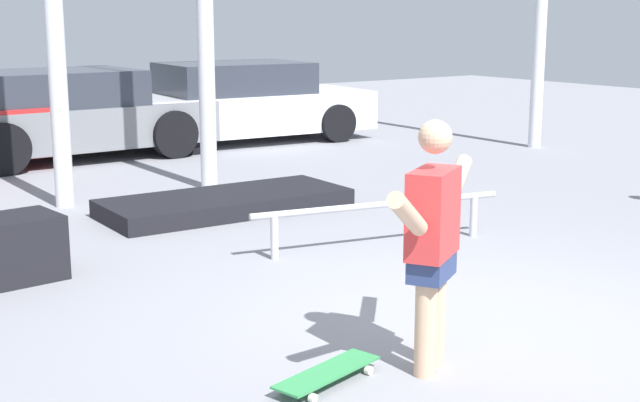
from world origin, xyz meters
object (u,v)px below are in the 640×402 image
object	(u,v)px
grind_rail	(379,211)
parked_car_white	(241,103)
parked_car_grey	(66,115)
manual_pad	(226,203)
skateboard	(327,373)
skateboarder	(433,237)

from	to	relation	value
grind_rail	parked_car_white	distance (m)	7.13
parked_car_grey	grind_rail	bearing A→B (deg)	-86.15
parked_car_grey	manual_pad	bearing A→B (deg)	-89.20
skateboard	parked_car_grey	xyz separation A→B (m)	(1.69, 8.86, 0.58)
grind_rail	skateboard	bearing A→B (deg)	-134.75
skateboarder	parked_car_white	world-z (taller)	skateboarder
grind_rail	parked_car_white	world-z (taller)	parked_car_white
parked_car_grey	parked_car_white	world-z (taller)	parked_car_white
parked_car_white	skateboard	bearing A→B (deg)	-112.94
skateboarder	manual_pad	distance (m)	4.74
skateboard	parked_car_grey	world-z (taller)	parked_car_grey
skateboarder	parked_car_white	xyz separation A→B (m)	(4.07, 9.08, -0.19)
skateboarder	manual_pad	xyz separation A→B (m)	(1.18, 4.53, -0.73)
manual_pad	skateboard	bearing A→B (deg)	-112.45
skateboard	parked_car_grey	distance (m)	9.04
grind_rail	parked_car_white	size ratio (longest dim) A/B	0.57
skateboarder	manual_pad	size ratio (longest dim) A/B	0.57
manual_pad	parked_car_white	world-z (taller)	parked_car_white
parked_car_grey	skateboarder	bearing A→B (deg)	-97.22
skateboard	manual_pad	distance (m)	4.69
skateboard	grind_rail	size ratio (longest dim) A/B	0.32
skateboard	grind_rail	world-z (taller)	grind_rail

